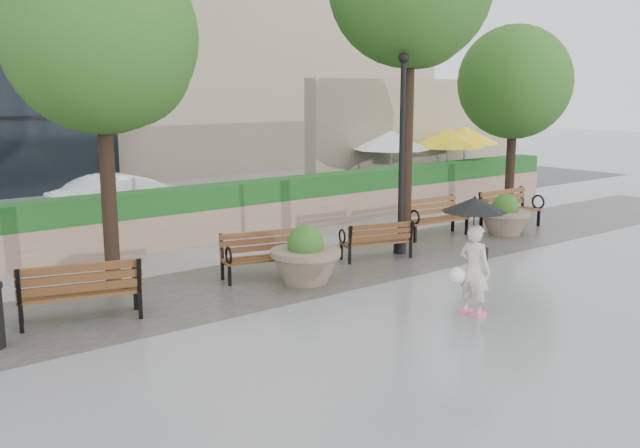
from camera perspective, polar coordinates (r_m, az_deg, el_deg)
ground at (r=13.11m, az=10.62°, el=-5.68°), size 100.00×100.00×0.00m
cobble_strip at (r=15.15m, az=2.01°, el=-3.22°), size 28.00×3.20×0.01m
hedge_wall at (r=18.18m, az=-6.21°, el=1.20°), size 24.00×0.80×1.35m
cafe_wall at (r=26.39m, az=7.87°, el=7.06°), size 10.00×0.60×4.00m
cafe_hedge at (r=24.70m, az=10.68°, el=3.11°), size 8.00×0.50×0.90m
asphalt_street at (r=21.73m, az=-11.85°, el=0.83°), size 40.00×7.00×0.00m
bench_0 at (r=12.06m, az=-18.59°, el=-6.05°), size 2.00×1.23×1.01m
bench_1 at (r=14.02m, az=-4.39°, el=-3.29°), size 1.80×1.07×0.91m
bench_2 at (r=15.58m, az=4.53°, el=-1.94°), size 1.65×1.03×0.83m
bench_3 at (r=18.07m, az=9.14°, el=-0.15°), size 1.86×0.89×0.97m
bench_4 at (r=19.52m, az=14.97°, el=0.49°), size 1.95×0.83×1.03m
planter_left at (r=13.61m, az=-1.16°, el=-2.94°), size 1.35×1.35×1.14m
planter_right at (r=18.73m, az=14.58°, el=0.42°), size 1.26×1.26×1.05m
lamppost at (r=15.91m, az=6.53°, el=4.57°), size 0.28×0.28×4.44m
tree_0 at (r=13.64m, az=-16.68°, el=13.62°), size 3.53×3.45×6.30m
tree_2 at (r=22.40m, az=15.36°, el=10.63°), size 3.45×3.36×5.54m
patio_umb_white at (r=23.61m, az=5.73°, el=6.65°), size 2.50×2.50×2.30m
patio_umb_yellow_a at (r=24.84m, az=10.20°, el=6.74°), size 2.50×2.50×2.30m
patio_umb_yellow_b at (r=26.50m, az=11.52°, el=6.94°), size 2.50×2.50×2.30m
car_right at (r=20.29m, az=-15.05°, el=1.97°), size 4.30×1.81×1.38m
pedestrian at (r=11.80m, az=12.22°, el=-1.62°), size 1.06×1.06×1.95m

